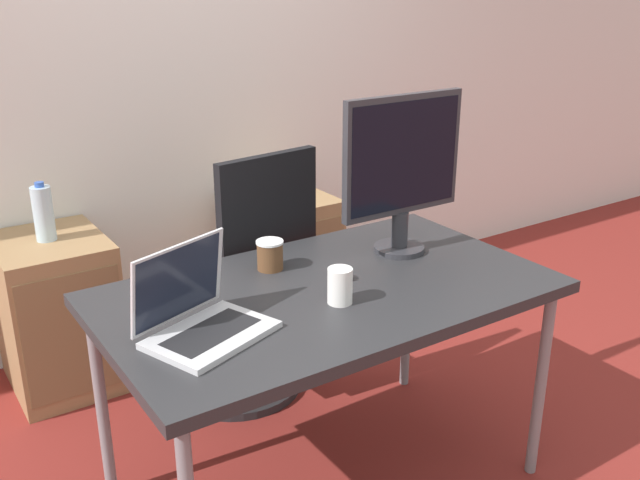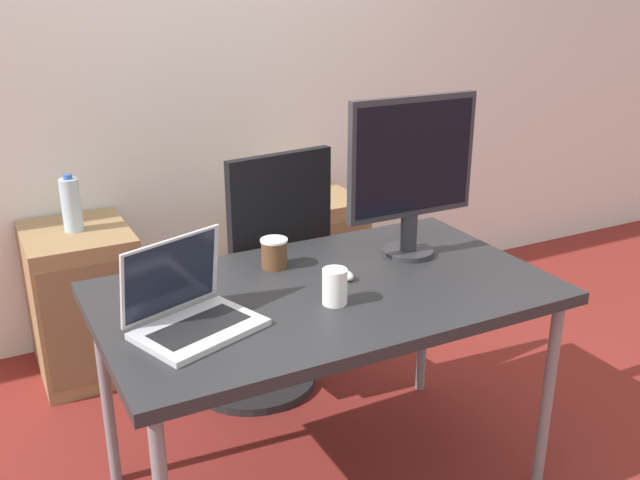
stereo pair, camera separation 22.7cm
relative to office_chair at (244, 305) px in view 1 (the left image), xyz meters
The scene contains 11 objects.
wall_back 1.21m from the office_chair, 92.94° to the left, with size 10.00×0.05×2.60m.
desk 0.75m from the office_chair, 93.56° to the right, with size 1.45×0.84×0.77m.
office_chair is the anchor object (origin of this frame).
cabinet_left 0.83m from the office_chair, 139.78° to the left, with size 0.44×0.52×0.68m.
cabinet_right 0.74m from the office_chair, 46.65° to the left, with size 0.44×0.52×0.68m.
water_bottle 0.91m from the office_chair, 139.67° to the left, with size 0.08×0.08×0.25m.
laptop_center 0.99m from the office_chair, 124.56° to the right, with size 0.40×0.37×0.25m.
monitor 0.94m from the office_chair, 57.87° to the right, with size 0.50×0.18×0.57m.
mouse 0.76m from the office_chair, 85.93° to the right, with size 0.04×0.06×0.03m.
coffee_cup_white 0.90m from the office_chair, 95.28° to the right, with size 0.08×0.08×0.11m.
coffee_cup_brown 0.62m from the office_chair, 104.89° to the right, with size 0.09×0.09×0.10m.
Camera 1 is at (-1.18, -1.73, 1.72)m, focal length 40.00 mm.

